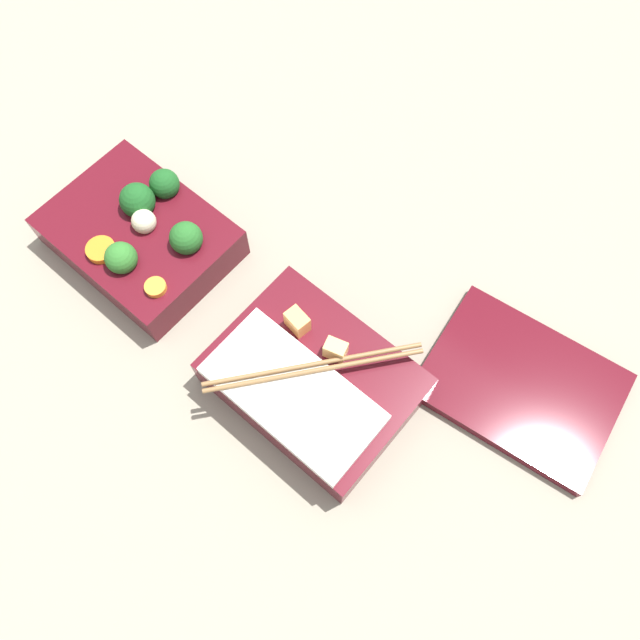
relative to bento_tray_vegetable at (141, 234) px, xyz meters
The scene contains 4 objects.
ground_plane 0.14m from the bento_tray_vegetable, ahead, with size 3.00×3.00×0.00m, color gray.
bento_tray_vegetable is the anchor object (origin of this frame).
bento_tray_rice 0.27m from the bento_tray_vegetable, ahead, with size 0.21×0.19×0.07m.
bento_lid 0.47m from the bento_tray_vegetable, 17.97° to the left, with size 0.20×0.15×0.01m, color #510F19.
Camera 1 is at (0.28, -0.17, 0.66)m, focal length 35.00 mm.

